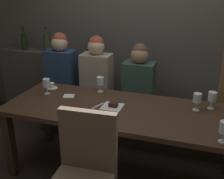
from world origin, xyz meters
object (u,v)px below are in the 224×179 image
banquette_bench (137,123)px  wine_glass_far_left (212,97)px  diner_far_end (139,78)px  espresso_cup (52,86)px  dining_table (121,116)px  wine_glass_near_right (46,84)px  wine_glass_center_front (197,98)px  wine_bottle_pale_label (47,42)px  diner_redhead (61,68)px  diner_bearded (97,71)px  wine_glass_end_right (100,81)px  chair_near_side (84,169)px  fork_on_table (98,106)px  wine_bottle_dark_red (24,41)px  dessert_plate (113,106)px

banquette_bench → wine_glass_far_left: wine_glass_far_left is taller
diner_far_end → espresso_cup: bearing=-151.8°
dining_table → wine_glass_near_right: (-0.84, 0.10, 0.20)m
wine_glass_center_front → wine_bottle_pale_label: bearing=156.9°
diner_redhead → wine_glass_far_left: 1.84m
diner_bearded → wine_glass_near_right: bearing=-117.3°
wine_glass_end_right → wine_glass_far_left: bearing=-4.0°
dining_table → wine_glass_end_right: 0.51m
wine_glass_center_front → chair_near_side: bearing=-129.2°
diner_redhead → wine_glass_end_right: diner_redhead is taller
wine_bottle_pale_label → wine_glass_near_right: size_ratio=1.99×
diner_far_end → diner_bearded: bearing=-179.3°
wine_bottle_pale_label → wine_glass_end_right: 1.30m
diner_redhead → fork_on_table: (0.77, -0.71, -0.10)m
diner_far_end → wine_glass_center_front: size_ratio=4.62×
wine_bottle_pale_label → wine_glass_center_front: bearing=-23.1°
dining_table → diner_redhead: diner_redhead is taller
diner_redhead → espresso_cup: size_ratio=6.95×
diner_bearded → wine_bottle_dark_red: 1.28m
dining_table → dessert_plate: 0.13m
chair_near_side → wine_glass_end_right: chair_near_side is taller
fork_on_table → wine_bottle_pale_label: bearing=155.6°
wine_glass_near_right → fork_on_table: bearing=-11.7°
dining_table → dessert_plate: dessert_plate is taller
fork_on_table → wine_glass_end_right: bearing=125.3°
wine_bottle_dark_red → chair_near_side: bearing=-46.3°
banquette_bench → fork_on_table: 0.92m
diner_bearded → wine_glass_center_front: size_ratio=4.98×
diner_bearded → diner_far_end: bearing=0.7°
diner_redhead → wine_glass_near_right: diner_redhead is taller
dining_table → wine_bottle_dark_red: bearing=149.3°
wine_bottle_dark_red → wine_glass_far_left: bearing=-17.1°
espresso_cup → chair_near_side: bearing=-50.2°
chair_near_side → dessert_plate: chair_near_side is taller
fork_on_table → wine_glass_center_front: bearing=31.4°
diner_far_end → espresso_cup: size_ratio=6.31×
banquette_bench → diner_redhead: bearing=-179.2°
diner_far_end → wine_glass_end_right: bearing=-130.2°
wine_bottle_pale_label → espresso_cup: bearing=-57.2°
banquette_bench → wine_glass_end_right: (-0.33, -0.36, 0.63)m
diner_bearded → wine_bottle_dark_red: wine_bottle_dark_red is taller
dining_table → chair_near_side: size_ratio=2.24×
chair_near_side → wine_bottle_dark_red: bearing=133.7°
wine_bottle_pale_label → wine_glass_center_front: wine_bottle_pale_label is taller
diner_redhead → wine_glass_end_right: size_ratio=5.09×
wine_bottle_pale_label → fork_on_table: bearing=-42.8°
chair_near_side → espresso_cup: 1.29m
dining_table → wine_bottle_pale_label: size_ratio=6.75×
wine_bottle_pale_label → wine_glass_far_left: size_ratio=1.99×
wine_bottle_dark_red → espresso_cup: wine_bottle_dark_red is taller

